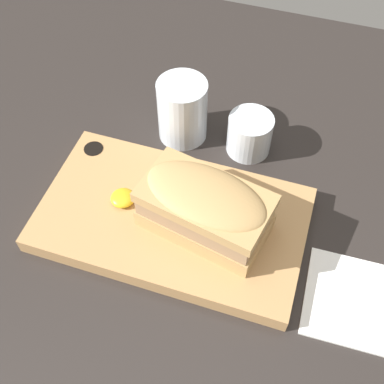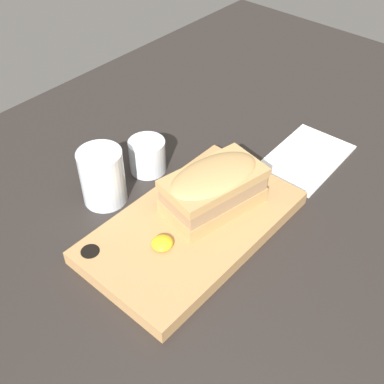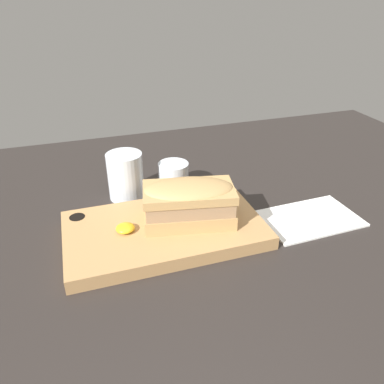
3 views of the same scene
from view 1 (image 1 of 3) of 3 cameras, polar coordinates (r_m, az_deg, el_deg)
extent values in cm
cube|color=#282321|center=(66.29, 3.10, -9.99)|extent=(161.01, 123.87, 2.00)
cube|color=tan|center=(68.10, -2.34, -3.23)|extent=(37.01, 21.25, 2.61)
cylinder|color=black|center=(76.26, -11.53, 4.76)|extent=(2.97, 2.97, 1.30)
cube|color=tan|center=(64.88, 1.51, -3.25)|extent=(18.22, 12.24, 2.72)
cube|color=#9E7A56|center=(62.62, 1.56, -1.91)|extent=(17.49, 11.75, 2.69)
cube|color=tan|center=(60.85, 1.61, -0.76)|extent=(18.22, 12.24, 1.63)
ellipsoid|color=tan|center=(60.30, 1.62, -0.39)|extent=(17.85, 11.99, 2.45)
ellipsoid|color=gold|center=(68.36, -8.20, -0.71)|extent=(3.44, 3.44, 1.37)
cylinder|color=silver|center=(76.33, -1.15, 9.64)|extent=(7.85, 7.85, 10.40)
cylinder|color=silver|center=(78.21, -1.11, 8.24)|extent=(6.91, 6.91, 4.68)
cylinder|color=silver|center=(75.95, 6.84, 6.81)|extent=(6.99, 6.99, 6.54)
cylinder|color=black|center=(76.34, 6.80, 6.54)|extent=(6.29, 6.29, 5.09)
cube|color=white|center=(67.56, 21.60, -12.67)|extent=(19.97, 13.16, 0.40)
camera|label=2|loc=(0.56, -81.58, 13.43)|focal=45.00mm
camera|label=3|loc=(0.39, -81.34, -31.26)|focal=35.00mm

